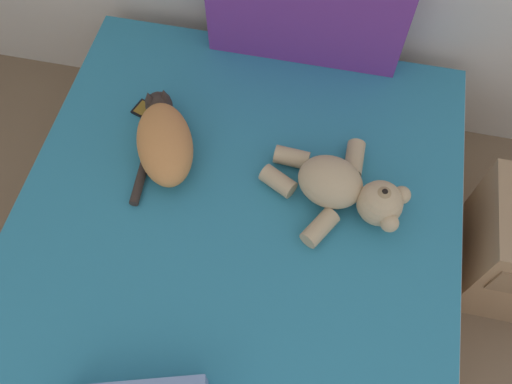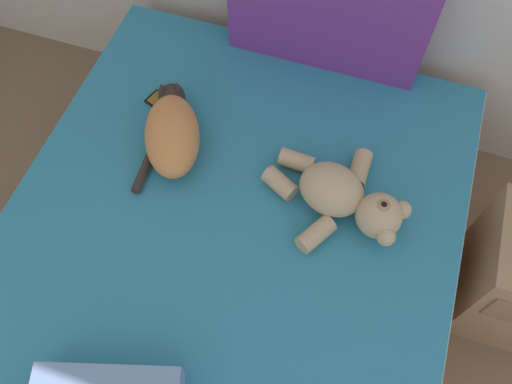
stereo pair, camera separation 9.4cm
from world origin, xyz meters
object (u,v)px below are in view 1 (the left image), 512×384
at_px(teddy_bear, 344,189).
at_px(cell_phone, 152,113).
at_px(bed, 229,282).
at_px(patterned_cushion, 307,7).
at_px(cat, 164,140).

bearing_deg(teddy_bear, cell_phone, 164.02).
bearing_deg(cell_phone, bed, -51.21).
relative_size(patterned_cushion, teddy_bear, 1.46).
height_order(patterned_cushion, cell_phone, patterned_cushion).
xyz_separation_m(cat, teddy_bear, (0.63, -0.06, -0.00)).
bearing_deg(bed, patterned_cushion, 83.88).
distance_m(bed, teddy_bear, 0.54).
relative_size(patterned_cushion, cat, 1.66).
xyz_separation_m(bed, cell_phone, (-0.40, 0.49, 0.26)).
bearing_deg(patterned_cushion, bed, -96.12).
xyz_separation_m(teddy_bear, cell_phone, (-0.73, 0.21, -0.06)).
height_order(cat, cell_phone, cat).
bearing_deg(patterned_cushion, cat, -125.05).
bearing_deg(bed, cat, 130.51).
relative_size(bed, teddy_bear, 3.93).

